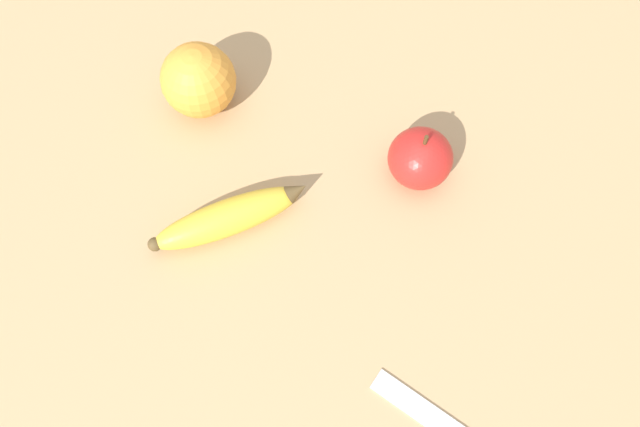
# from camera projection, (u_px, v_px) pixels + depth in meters

# --- Properties ---
(ground_plane) EXTENTS (3.00, 3.00, 0.00)m
(ground_plane) POSITION_uv_depth(u_px,v_px,m) (284.00, 293.00, 0.66)
(ground_plane) COLOR tan
(banana) EXTENTS (0.12, 0.17, 0.04)m
(banana) POSITION_uv_depth(u_px,v_px,m) (229.00, 217.00, 0.67)
(banana) COLOR gold
(banana) RESTS_ON ground_plane
(orange) EXTENTS (0.09, 0.09, 0.09)m
(orange) POSITION_uv_depth(u_px,v_px,m) (198.00, 80.00, 0.72)
(orange) COLOR orange
(orange) RESTS_ON ground_plane
(apple) EXTENTS (0.07, 0.07, 0.08)m
(apple) POSITION_uv_depth(u_px,v_px,m) (420.00, 158.00, 0.69)
(apple) COLOR red
(apple) RESTS_ON ground_plane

